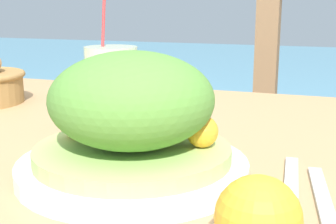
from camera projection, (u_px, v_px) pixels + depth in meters
patio_table at (183, 199)px, 0.71m from camera, size 1.28×0.97×0.71m
railing_fence at (268, 41)px, 1.48m from camera, size 2.80×0.08×1.08m
sea_backdrop at (304, 91)px, 3.92m from camera, size 12.00×4.00×0.40m
salad_plate at (132, 123)px, 0.57m from camera, size 0.29×0.29×0.16m
drink_glass at (112, 88)px, 0.79m from camera, size 0.09×0.09×0.25m
fork at (291, 183)px, 0.55m from camera, size 0.03×0.18×0.00m
knife at (322, 197)px, 0.51m from camera, size 0.04×0.18×0.00m
orange_near_glass at (258, 219)px, 0.39m from camera, size 0.07×0.07×0.07m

